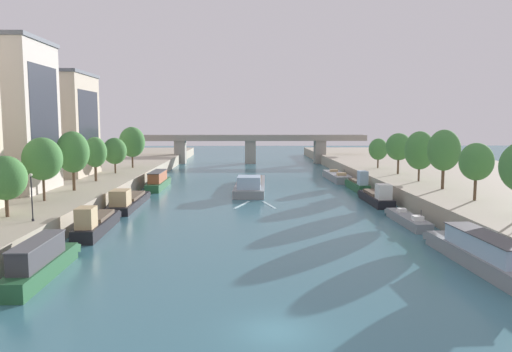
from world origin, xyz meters
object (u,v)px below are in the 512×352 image
at_px(moored_boat_right_second, 480,252).
at_px(moored_boat_right_upstream, 407,219).
at_px(tree_right_nearest, 378,149).
at_px(moored_boat_right_midway, 377,197).
at_px(tree_right_past_mid, 399,147).
at_px(tree_right_midway, 476,162).
at_px(barge_midriver, 250,185).
at_px(moored_boat_left_midway, 128,201).
at_px(moored_boat_left_near, 41,262).
at_px(moored_boat_left_end, 96,223).
at_px(moored_boat_left_second, 158,181).
at_px(bridge_far, 250,145).
at_px(moored_boat_right_far, 358,184).
at_px(tree_left_distant, 95,152).
at_px(tree_left_end_of_row, 42,159).
at_px(tree_right_third, 420,150).
at_px(tree_left_second, 73,152).
at_px(moored_boat_right_gap_after, 337,176).
at_px(tree_left_nearest, 5,178).
at_px(tree_left_far, 115,151).
at_px(tree_right_end_of_row, 444,150).
at_px(lamppost_left_bank, 32,195).
at_px(tree_left_third, 132,142).

distance_m(moored_boat_right_second, moored_boat_right_upstream, 15.84).
bearing_deg(tree_right_nearest, moored_boat_right_midway, -105.39).
distance_m(tree_right_past_mid, tree_right_nearest, 10.57).
height_order(tree_right_midway, tree_right_nearest, tree_right_midway).
height_order(barge_midriver, moored_boat_left_midway, barge_midriver).
bearing_deg(tree_right_midway, moored_boat_right_upstream, -171.23).
bearing_deg(tree_right_nearest, moored_boat_left_near, -124.54).
distance_m(moored_boat_left_end, moored_boat_left_midway, 14.73).
relative_size(moored_boat_left_second, bridge_far, 0.22).
height_order(moored_boat_left_near, moored_boat_right_far, moored_boat_right_far).
distance_m(moored_boat_right_far, tree_left_distant, 40.54).
bearing_deg(moored_boat_right_second, moored_boat_right_midway, 90.13).
xyz_separation_m(tree_left_end_of_row, tree_right_third, (47.23, 16.73, -0.12)).
bearing_deg(moored_boat_left_midway, tree_left_second, -169.94).
distance_m(moored_boat_right_gap_after, tree_right_third, 23.70).
height_order(tree_left_nearest, tree_left_distant, tree_left_distant).
xyz_separation_m(barge_midriver, moored_boat_left_near, (-15.30, -44.54, 0.28)).
distance_m(tree_left_end_of_row, bridge_far, 79.80).
relative_size(moored_boat_left_end, tree_right_third, 1.68).
distance_m(moored_boat_right_midway, tree_right_third, 11.02).
distance_m(barge_midriver, moored_boat_right_second, 45.80).
xyz_separation_m(moored_boat_left_second, tree_right_midway, (39.55, -28.31, 5.41)).
relative_size(moored_boat_left_end, tree_left_distant, 1.90).
relative_size(moored_boat_left_midway, tree_left_far, 2.59).
bearing_deg(moored_boat_left_near, tree_left_second, 104.22).
xyz_separation_m(moored_boat_left_near, tree_left_distant, (-7.28, 37.79, 5.36)).
relative_size(moored_boat_right_second, tree_right_past_mid, 2.24).
relative_size(moored_boat_left_end, tree_left_nearest, 2.19).
xyz_separation_m(moored_boat_right_gap_after, tree_right_third, (7.90, -21.49, 6.14)).
relative_size(moored_boat_left_midway, moored_boat_right_second, 1.02).
relative_size(moored_boat_right_far, tree_right_end_of_row, 1.39).
height_order(barge_midriver, moored_boat_right_far, moored_boat_right_far).
xyz_separation_m(moored_boat_left_near, moored_boat_left_midway, (-0.62, 29.12, -0.36)).
bearing_deg(tree_left_distant, tree_left_end_of_row, -90.94).
relative_size(moored_boat_left_midway, bridge_far, 0.25).
xyz_separation_m(tree_left_distant, tree_right_nearest, (46.49, 19.19, -0.69)).
bearing_deg(moored_boat_left_near, moored_boat_right_gap_after, 61.32).
bearing_deg(tree_left_nearest, moored_boat_left_near, -55.74).
height_order(tree_left_nearest, tree_right_nearest, tree_left_nearest).
xyz_separation_m(tree_left_second, tree_right_past_mid, (46.80, 18.49, -0.33)).
xyz_separation_m(moored_boat_right_gap_after, tree_right_past_mid, (7.96, -11.57, 6.17)).
distance_m(tree_right_nearest, lamppost_left_bank, 64.94).
relative_size(tree_left_third, tree_right_end_of_row, 1.00).
bearing_deg(tree_left_nearest, bridge_far, 74.80).
relative_size(tree_left_distant, tree_right_nearest, 1.16).
relative_size(tree_right_past_mid, tree_right_nearest, 1.22).
bearing_deg(tree_right_end_of_row, tree_left_far, 156.33).
bearing_deg(moored_boat_left_near, tree_left_nearest, 124.26).
distance_m(moored_boat_right_midway, tree_right_midway, 15.41).
bearing_deg(moored_boat_left_near, tree_right_end_of_row, 35.32).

